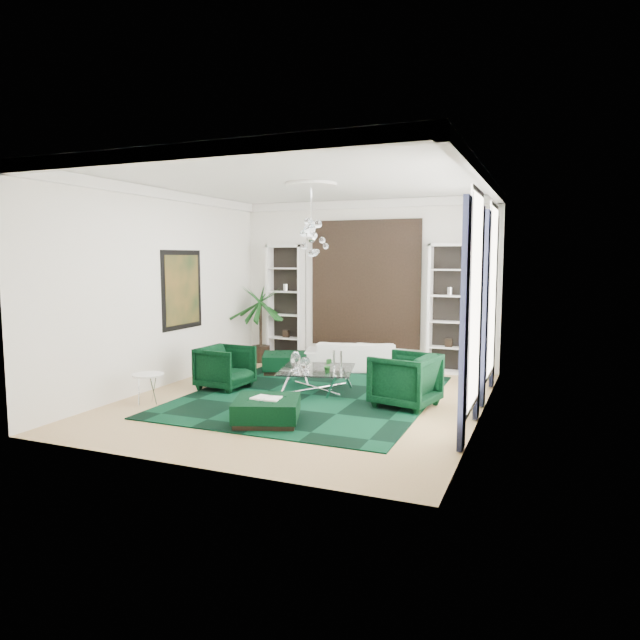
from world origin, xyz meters
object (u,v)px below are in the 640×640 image
at_px(armchair_left, 225,367).
at_px(coffee_table, 317,381).
at_px(ottoman_front, 267,411).
at_px(ottoman_side, 285,363).
at_px(side_table, 149,389).
at_px(palm, 260,313).
at_px(armchair_right, 405,380).
at_px(sofa, 356,356).

relative_size(armchair_left, coffee_table, 0.69).
bearing_deg(ottoman_front, ottoman_side, 111.52).
distance_m(side_table, palm, 4.35).
height_order(ottoman_front, side_table, side_table).
height_order(side_table, palm, palm).
relative_size(ottoman_side, ottoman_front, 0.98).
xyz_separation_m(coffee_table, ottoman_side, (-1.35, 1.45, -0.02)).
xyz_separation_m(side_table, palm, (-0.10, 4.25, 0.92)).
xyz_separation_m(coffee_table, side_table, (-2.35, -1.85, 0.03)).
height_order(armchair_right, ottoman_side, armchair_right).
bearing_deg(armchair_left, ottoman_side, -8.08).
bearing_deg(palm, sofa, -2.34).
xyz_separation_m(sofa, armchair_right, (1.75, -2.65, 0.13)).
xyz_separation_m(sofa, ottoman_side, (-1.35, -0.85, -0.12)).
distance_m(armchair_right, palm, 5.07).
relative_size(sofa, armchair_left, 2.46).
bearing_deg(ottoman_front, armchair_right, 45.83).
relative_size(ottoman_side, palm, 0.40).
bearing_deg(armchair_right, ottoman_front, -32.05).
bearing_deg(ottoman_side, sofa, 32.20).
distance_m(ottoman_front, side_table, 2.41).
distance_m(sofa, palm, 2.60).
bearing_deg(side_table, armchair_left, 68.20).
bearing_deg(coffee_table, armchair_right, -11.31).
height_order(armchair_right, ottoman_front, armchair_right).
distance_m(armchair_left, ottoman_side, 1.86).
distance_m(armchair_right, ottoman_side, 3.59).
distance_m(sofa, armchair_right, 3.18).
height_order(sofa, palm, palm).
bearing_deg(armchair_left, side_table, 162.65).
height_order(sofa, coffee_table, sofa).
relative_size(armchair_right, palm, 0.42).
relative_size(sofa, armchair_right, 2.22).
bearing_deg(armchair_right, coffee_table, -89.19).
relative_size(side_table, palm, 0.23).
relative_size(armchair_right, side_table, 1.87).
distance_m(sofa, coffee_table, 2.30).
relative_size(sofa, side_table, 4.16).
bearing_deg(ottoman_side, palm, 139.18).
xyz_separation_m(armchair_left, side_table, (-0.60, -1.50, -0.15)).
bearing_deg(side_table, sofa, 60.48).
xyz_separation_m(armchair_left, ottoman_side, (0.40, 1.80, -0.20)).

